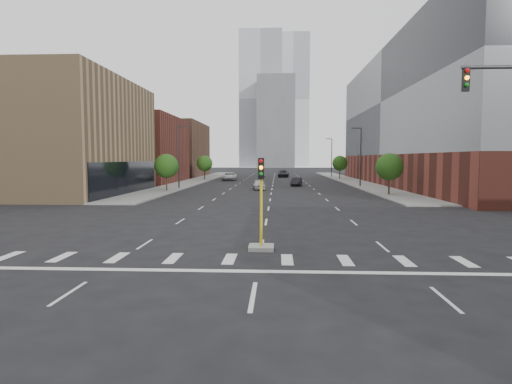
# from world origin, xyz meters

# --- Properties ---
(ground) EXTENTS (400.00, 400.00, 0.00)m
(ground) POSITION_xyz_m (0.00, 0.00, 0.00)
(ground) COLOR black
(ground) RESTS_ON ground
(sidewalk_left_far) EXTENTS (5.00, 92.00, 0.15)m
(sidewalk_left_far) POSITION_xyz_m (-15.00, 74.00, 0.07)
(sidewalk_left_far) COLOR gray
(sidewalk_left_far) RESTS_ON ground
(sidewalk_right_far) EXTENTS (5.00, 92.00, 0.15)m
(sidewalk_right_far) POSITION_xyz_m (15.00, 74.00, 0.07)
(sidewalk_right_far) COLOR gray
(sidewalk_right_far) RESTS_ON ground
(building_left_mid) EXTENTS (20.00, 24.00, 14.00)m
(building_left_mid) POSITION_xyz_m (-27.50, 40.00, 7.00)
(building_left_mid) COLOR #A0805A
(building_left_mid) RESTS_ON ground
(building_left_far_a) EXTENTS (20.00, 22.00, 12.00)m
(building_left_far_a) POSITION_xyz_m (-27.50, 66.00, 6.00)
(building_left_far_a) COLOR brown
(building_left_far_a) RESTS_ON ground
(building_left_far_b) EXTENTS (20.00, 24.00, 13.00)m
(building_left_far_b) POSITION_xyz_m (-27.50, 92.00, 6.50)
(building_left_far_b) COLOR brown
(building_left_far_b) RESTS_ON ground
(building_right_main) EXTENTS (24.00, 70.00, 22.00)m
(building_right_main) POSITION_xyz_m (29.50, 60.00, 11.00)
(building_right_main) COLOR brown
(building_right_main) RESTS_ON ground
(tower_left) EXTENTS (22.00, 22.00, 70.00)m
(tower_left) POSITION_xyz_m (-8.00, 220.00, 35.00)
(tower_left) COLOR #B2B7BC
(tower_left) RESTS_ON ground
(tower_right) EXTENTS (20.00, 20.00, 80.00)m
(tower_right) POSITION_xyz_m (10.00, 260.00, 40.00)
(tower_right) COLOR #B2B7BC
(tower_right) RESTS_ON ground
(tower_mid) EXTENTS (18.00, 18.00, 44.00)m
(tower_mid) POSITION_xyz_m (0.00, 200.00, 22.00)
(tower_mid) COLOR slate
(tower_mid) RESTS_ON ground
(median_traffic_signal) EXTENTS (1.20, 1.20, 4.40)m
(median_traffic_signal) POSITION_xyz_m (0.00, 8.97, 0.97)
(median_traffic_signal) COLOR #999993
(median_traffic_signal) RESTS_ON ground
(streetlight_right_a) EXTENTS (1.60, 0.22, 9.07)m
(streetlight_right_a) POSITION_xyz_m (13.41, 55.00, 5.01)
(streetlight_right_a) COLOR #2D2D30
(streetlight_right_a) RESTS_ON ground
(streetlight_right_b) EXTENTS (1.60, 0.22, 9.07)m
(streetlight_right_b) POSITION_xyz_m (13.41, 90.00, 5.01)
(streetlight_right_b) COLOR #2D2D30
(streetlight_right_b) RESTS_ON ground
(streetlight_left) EXTENTS (1.60, 0.22, 9.07)m
(streetlight_left) POSITION_xyz_m (-13.41, 50.00, 5.01)
(streetlight_left) COLOR #2D2D30
(streetlight_left) RESTS_ON ground
(tree_left_near) EXTENTS (3.20, 3.20, 4.85)m
(tree_left_near) POSITION_xyz_m (-14.00, 45.00, 3.39)
(tree_left_near) COLOR #382619
(tree_left_near) RESTS_ON ground
(tree_left_far) EXTENTS (3.20, 3.20, 4.85)m
(tree_left_far) POSITION_xyz_m (-14.00, 75.00, 3.39)
(tree_left_far) COLOR #382619
(tree_left_far) RESTS_ON ground
(tree_right_near) EXTENTS (3.20, 3.20, 4.85)m
(tree_right_near) POSITION_xyz_m (14.00, 40.00, 3.39)
(tree_right_near) COLOR #382619
(tree_right_near) RESTS_ON ground
(tree_right_far) EXTENTS (3.20, 3.20, 4.85)m
(tree_right_far) POSITION_xyz_m (14.00, 80.00, 3.39)
(tree_right_far) COLOR #382619
(tree_right_far) RESTS_ON ground
(car_near_left) EXTENTS (2.05, 4.34, 1.43)m
(car_near_left) POSITION_xyz_m (-1.80, 48.71, 0.72)
(car_near_left) COLOR silver
(car_near_left) RESTS_ON ground
(car_mid_right) EXTENTS (2.08, 4.31, 1.36)m
(car_mid_right) POSITION_xyz_m (3.85, 57.27, 0.68)
(car_mid_right) COLOR black
(car_mid_right) RESTS_ON ground
(car_far_left) EXTENTS (2.83, 5.87, 1.61)m
(car_far_left) POSITION_xyz_m (-8.86, 74.64, 0.81)
(car_far_left) COLOR silver
(car_far_left) RESTS_ON ground
(car_deep_right) EXTENTS (2.84, 5.97, 1.68)m
(car_deep_right) POSITION_xyz_m (2.20, 89.37, 0.84)
(car_deep_right) COLOR black
(car_deep_right) RESTS_ON ground
(car_distant) EXTENTS (1.99, 4.07, 1.34)m
(car_distant) POSITION_xyz_m (-3.04, 91.04, 0.67)
(car_distant) COLOR silver
(car_distant) RESTS_ON ground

